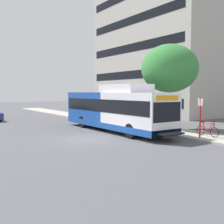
{
  "coord_description": "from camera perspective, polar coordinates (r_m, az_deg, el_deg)",
  "views": [
    {
      "loc": [
        -8.48,
        -15.76,
        3.1
      ],
      "look_at": [
        2.88,
        1.12,
        1.6
      ],
      "focal_mm": 44.03,
      "sensor_mm": 36.0,
      "label": 1
    }
  ],
  "objects": [
    {
      "name": "ground_plane",
      "position": [
        25.42,
        -14.21,
        -2.92
      ],
      "size": [
        120.0,
        120.0,
        0.0
      ],
      "primitive_type": "plane",
      "color": "#4C4C51"
    },
    {
      "name": "sidewalk_curb",
      "position": [
        26.87,
        1.48,
        -2.25
      ],
      "size": [
        3.0,
        56.0,
        0.14
      ],
      "primitive_type": "cube",
      "color": "#A8A399",
      "rests_on": "ground"
    },
    {
      "name": "transit_bus",
      "position": [
        21.64,
        0.57,
        0.52
      ],
      "size": [
        2.58,
        12.25,
        3.65
      ],
      "color": "white",
      "rests_on": "ground"
    },
    {
      "name": "bus_stop_sign_pole",
      "position": [
        18.58,
        17.85,
        -0.46
      ],
      "size": [
        0.1,
        0.36,
        2.6
      ],
      "color": "red",
      "rests_on": "sidewalk_curb"
    },
    {
      "name": "bicycle_parked",
      "position": [
        19.37,
        19.2,
        -3.55
      ],
      "size": [
        0.52,
        1.76,
        1.02
      ],
      "color": "black",
      "rests_on": "sidewalk_curb"
    },
    {
      "name": "street_tree_near_stop",
      "position": [
        22.81,
        11.87,
        8.82
      ],
      "size": [
        4.55,
        4.55,
        6.77
      ],
      "color": "#4C3823",
      "rests_on": "sidewalk_curb"
    },
    {
      "name": "apartment_tower_backdrop",
      "position": [
        41.76,
        9.94,
        17.28
      ],
      "size": [
        10.3,
        19.92,
        25.15
      ],
      "color": "#ADA89E",
      "rests_on": "ground"
    }
  ]
}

